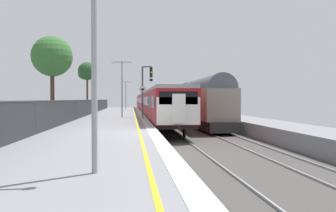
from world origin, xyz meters
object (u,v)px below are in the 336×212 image
object	(u,v)px
signal_gantry	(145,85)
platform_lamp_far	(126,92)
background_tree_centre	(52,58)
commuter_train_at_platform	(149,102)
platform_lamp_mid	(122,84)
background_tree_left	(86,72)
platform_lamp_near	(94,39)
speed_limit_sign	(143,98)
freight_train_adjacent_track	(174,100)

from	to	relation	value
signal_gantry	platform_lamp_far	bearing A→B (deg)	95.40
signal_gantry	background_tree_centre	size ratio (longest dim) A/B	0.75
commuter_train_at_platform	background_tree_centre	size ratio (longest dim) A/B	9.60
signal_gantry	platform_lamp_mid	xyz separation A→B (m)	(-2.26, -0.41, 0.09)
signal_gantry	background_tree_left	xyz separation A→B (m)	(-8.44, 21.08, 2.97)
commuter_train_at_platform	platform_lamp_far	distance (m)	6.42
commuter_train_at_platform	platform_lamp_near	world-z (taller)	platform_lamp_near
background_tree_left	background_tree_centre	world-z (taller)	background_tree_left
background_tree_left	background_tree_centre	distance (m)	27.29
speed_limit_sign	platform_lamp_mid	distance (m)	3.63
platform_lamp_far	background_tree_left	world-z (taller)	background_tree_left
commuter_train_at_platform	signal_gantry	xyz separation A→B (m)	(-1.47, -18.95, 1.86)
platform_lamp_mid	background_tree_centre	bearing A→B (deg)	-132.35
platform_lamp_mid	background_tree_left	distance (m)	22.55
platform_lamp_far	background_tree_centre	bearing A→B (deg)	-99.89
platform_lamp_mid	commuter_train_at_platform	bearing A→B (deg)	79.08
signal_gantry	background_tree_left	distance (m)	22.90
platform_lamp_far	signal_gantry	bearing A→B (deg)	-84.60
platform_lamp_mid	freight_train_adjacent_track	bearing A→B (deg)	68.84
signal_gantry	platform_lamp_near	distance (m)	24.85
freight_train_adjacent_track	background_tree_left	xyz separation A→B (m)	(-13.91, 1.50, 4.53)
signal_gantry	platform_lamp_near	xyz separation A→B (m)	(-2.26, -24.75, 0.02)
commuter_train_at_platform	speed_limit_sign	world-z (taller)	speed_limit_sign
platform_lamp_near	background_tree_left	xyz separation A→B (m)	(-6.17, 45.83, 2.95)
commuter_train_at_platform	signal_gantry	bearing A→B (deg)	-94.45
freight_train_adjacent_track	platform_lamp_mid	distance (m)	21.50
platform_lamp_near	freight_train_adjacent_track	bearing A→B (deg)	80.09
speed_limit_sign	platform_lamp_mid	xyz separation A→B (m)	(-1.89, 2.78, 1.37)
platform_lamp_mid	background_tree_left	world-z (taller)	background_tree_left
platform_lamp_far	background_tree_left	size ratio (longest dim) A/B	0.63
freight_train_adjacent_track	platform_lamp_far	size ratio (longest dim) A/B	11.94
freight_train_adjacent_track	speed_limit_sign	bearing A→B (deg)	-104.41
commuter_train_at_platform	background_tree_left	xyz separation A→B (m)	(-9.91, 2.13, 4.83)
commuter_train_at_platform	signal_gantry	size ratio (longest dim) A/B	12.75
speed_limit_sign	background_tree_centre	size ratio (longest dim) A/B	0.44
speed_limit_sign	platform_lamp_near	size ratio (longest dim) A/B	0.55
freight_train_adjacent_track	platform_lamp_mid	size ratio (longest dim) A/B	10.57
signal_gantry	platform_lamp_far	world-z (taller)	signal_gantry
commuter_train_at_platform	background_tree_left	world-z (taller)	background_tree_left
signal_gantry	background_tree_left	bearing A→B (deg)	111.81
platform_lamp_near	platform_lamp_mid	world-z (taller)	platform_lamp_mid
speed_limit_sign	background_tree_left	bearing A→B (deg)	108.38
freight_train_adjacent_track	speed_limit_sign	distance (m)	23.52
platform_lamp_near	platform_lamp_mid	size ratio (longest dim) A/B	0.98
signal_gantry	platform_lamp_far	xyz separation A→B (m)	(-2.26, 23.92, -0.24)
platform_lamp_near	platform_lamp_far	world-z (taller)	platform_lamp_near
freight_train_adjacent_track	platform_lamp_near	distance (m)	45.03
platform_lamp_mid	platform_lamp_far	bearing A→B (deg)	90.00
freight_train_adjacent_track	signal_gantry	xyz separation A→B (m)	(-5.48, -19.58, 1.56)
background_tree_centre	platform_lamp_far	bearing A→B (deg)	80.11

